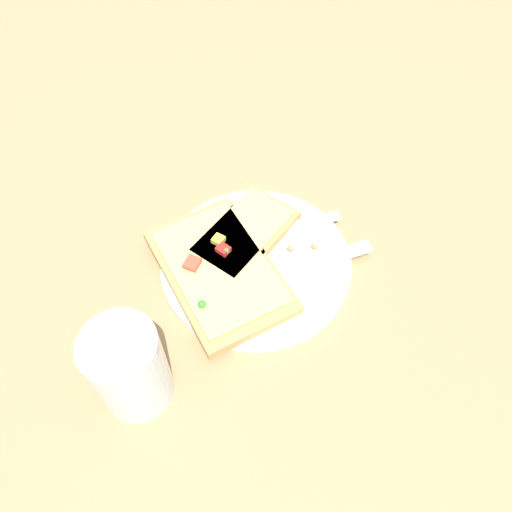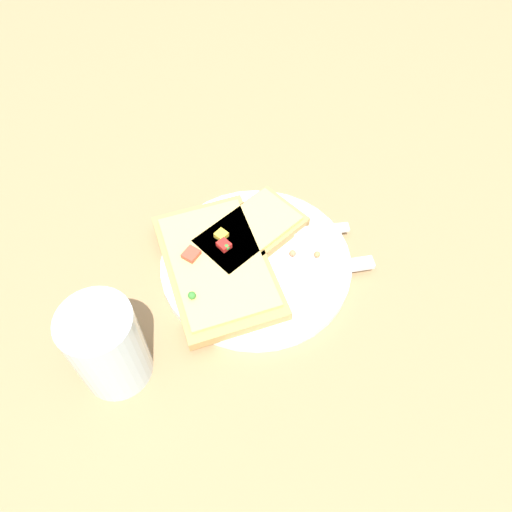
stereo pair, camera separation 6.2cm
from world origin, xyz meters
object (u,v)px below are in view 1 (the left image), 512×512
object	(u,v)px
knife	(307,265)
pizza_slice_corner	(243,235)
fork	(252,236)
drinking_glass	(129,369)
pizza_slice_main	(219,270)
plate	(256,263)

from	to	relation	value
knife	pizza_slice_corner	size ratio (longest dim) A/B	1.24
fork	drinking_glass	world-z (taller)	drinking_glass
fork	pizza_slice_corner	size ratio (longest dim) A/B	1.27
pizza_slice_main	plate	bearing A→B (deg)	85.57
fork	pizza_slice_corner	bearing A→B (deg)	4.15
pizza_slice_main	knife	bearing A→B (deg)	67.41
plate	fork	world-z (taller)	fork
fork	pizza_slice_main	xyz separation A→B (m)	(-0.01, 0.07, 0.01)
knife	drinking_glass	world-z (taller)	drinking_glass
knife	pizza_slice_main	world-z (taller)	pizza_slice_main
pizza_slice_corner	fork	bearing A→B (deg)	-32.85
fork	drinking_glass	xyz separation A→B (m)	(-0.06, 0.23, 0.04)
pizza_slice_corner	pizza_slice_main	bearing A→B (deg)	-171.72
pizza_slice_corner	drinking_glass	distance (m)	0.23
fork	plate	bearing A→B (deg)	80.64
plate	pizza_slice_corner	distance (m)	0.04
fork	drinking_glass	bearing A→B (deg)	41.99
pizza_slice_corner	knife	bearing A→B (deg)	-81.22
knife	pizza_slice_main	bearing A→B (deg)	-13.72
fork	pizza_slice_corner	xyz separation A→B (m)	(0.00, 0.01, 0.01)
fork	knife	bearing A→B (deg)	129.36
fork	knife	xyz separation A→B (m)	(-0.08, -0.02, -0.00)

